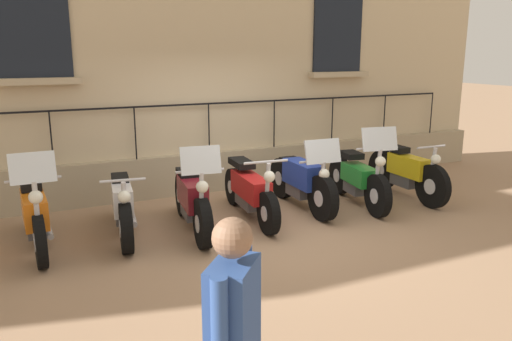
{
  "coord_description": "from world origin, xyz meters",
  "views": [
    {
      "loc": [
        6.26,
        -3.1,
        2.49
      ],
      "look_at": [
        -0.2,
        0.0,
        0.8
      ],
      "focal_mm": 35.59,
      "sensor_mm": 36.0,
      "label": 1
    }
  ],
  "objects_px": {
    "motorcycle_white": "(123,207)",
    "motorcycle_orange": "(35,215)",
    "motorcycle_red": "(250,192)",
    "motorcycle_yellow": "(407,173)",
    "motorcycle_green": "(359,179)",
    "motorcycle_blue": "(302,181)",
    "motorcycle_maroon": "(192,201)"
  },
  "relations": [
    {
      "from": "motorcycle_orange",
      "to": "motorcycle_white",
      "type": "xyz_separation_m",
      "value": [
        -0.01,
        1.1,
        -0.04
      ]
    },
    {
      "from": "motorcycle_white",
      "to": "motorcycle_red",
      "type": "xyz_separation_m",
      "value": [
        0.08,
        1.89,
        0.01
      ]
    },
    {
      "from": "motorcycle_orange",
      "to": "motorcycle_red",
      "type": "height_order",
      "value": "motorcycle_orange"
    },
    {
      "from": "motorcycle_orange",
      "to": "motorcycle_yellow",
      "type": "distance_m",
      "value": 5.91
    },
    {
      "from": "motorcycle_white",
      "to": "motorcycle_red",
      "type": "relative_size",
      "value": 0.94
    },
    {
      "from": "motorcycle_white",
      "to": "motorcycle_orange",
      "type": "bearing_deg",
      "value": -89.65
    },
    {
      "from": "motorcycle_orange",
      "to": "motorcycle_red",
      "type": "relative_size",
      "value": 0.95
    },
    {
      "from": "motorcycle_green",
      "to": "motorcycle_red",
      "type": "bearing_deg",
      "value": -94.51
    },
    {
      "from": "motorcycle_maroon",
      "to": "motorcycle_red",
      "type": "distance_m",
      "value": 0.98
    },
    {
      "from": "motorcycle_green",
      "to": "motorcycle_yellow",
      "type": "relative_size",
      "value": 1.0
    },
    {
      "from": "motorcycle_maroon",
      "to": "motorcycle_orange",
      "type": "bearing_deg",
      "value": -96.68
    },
    {
      "from": "motorcycle_green",
      "to": "motorcycle_maroon",
      "type": "bearing_deg",
      "value": -89.79
    },
    {
      "from": "motorcycle_blue",
      "to": "motorcycle_yellow",
      "type": "height_order",
      "value": "motorcycle_blue"
    },
    {
      "from": "motorcycle_white",
      "to": "motorcycle_yellow",
      "type": "distance_m",
      "value": 4.81
    },
    {
      "from": "motorcycle_red",
      "to": "motorcycle_blue",
      "type": "xyz_separation_m",
      "value": [
        -0.08,
        0.96,
        0.04
      ]
    },
    {
      "from": "motorcycle_blue",
      "to": "motorcycle_green",
      "type": "relative_size",
      "value": 1.01
    },
    {
      "from": "motorcycle_green",
      "to": "motorcycle_orange",
      "type": "bearing_deg",
      "value": -92.66
    },
    {
      "from": "motorcycle_white",
      "to": "motorcycle_green",
      "type": "relative_size",
      "value": 0.98
    },
    {
      "from": "motorcycle_maroon",
      "to": "motorcycle_yellow",
      "type": "height_order",
      "value": "motorcycle_maroon"
    },
    {
      "from": "motorcycle_blue",
      "to": "motorcycle_yellow",
      "type": "bearing_deg",
      "value": 83.13
    },
    {
      "from": "motorcycle_white",
      "to": "motorcycle_yellow",
      "type": "bearing_deg",
      "value": 87.11
    },
    {
      "from": "motorcycle_maroon",
      "to": "motorcycle_green",
      "type": "bearing_deg",
      "value": 90.21
    },
    {
      "from": "motorcycle_yellow",
      "to": "motorcycle_white",
      "type": "bearing_deg",
      "value": -92.89
    },
    {
      "from": "motorcycle_red",
      "to": "motorcycle_blue",
      "type": "relative_size",
      "value": 1.04
    },
    {
      "from": "motorcycle_maroon",
      "to": "motorcycle_green",
      "type": "height_order",
      "value": "motorcycle_green"
    },
    {
      "from": "motorcycle_orange",
      "to": "motorcycle_blue",
      "type": "bearing_deg",
      "value": 90.01
    },
    {
      "from": "motorcycle_orange",
      "to": "motorcycle_yellow",
      "type": "height_order",
      "value": "motorcycle_orange"
    },
    {
      "from": "motorcycle_red",
      "to": "motorcycle_green",
      "type": "xyz_separation_m",
      "value": [
        0.15,
        1.9,
        0.02
      ]
    },
    {
      "from": "motorcycle_red",
      "to": "motorcycle_yellow",
      "type": "height_order",
      "value": "motorcycle_red"
    },
    {
      "from": "motorcycle_red",
      "to": "motorcycle_blue",
      "type": "distance_m",
      "value": 0.96
    },
    {
      "from": "motorcycle_white",
      "to": "motorcycle_yellow",
      "type": "xyz_separation_m",
      "value": [
        0.24,
        4.8,
        0.04
      ]
    },
    {
      "from": "motorcycle_white",
      "to": "motorcycle_green",
      "type": "bearing_deg",
      "value": 86.47
    }
  ]
}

